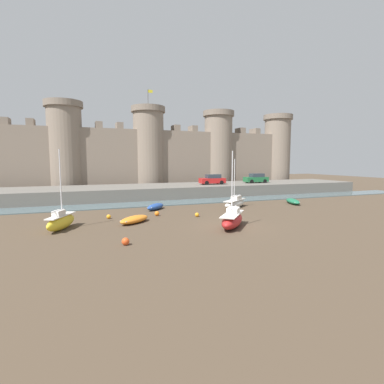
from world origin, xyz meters
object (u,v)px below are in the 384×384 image
at_px(mooring_buoy_near_shore, 157,214).
at_px(car_quay_east, 256,178).
at_px(car_quay_centre_east, 213,179).
at_px(rowboat_midflat_centre, 293,201).
at_px(sailboat_near_channel_left, 61,221).
at_px(mooring_buoy_off_centre, 197,215).
at_px(rowboat_foreground_left, 134,219).
at_px(rowboat_midflat_right, 155,207).
at_px(sailboat_near_channel_right, 235,203).
at_px(sailboat_foreground_centre, 232,219).
at_px(mooring_buoy_near_channel, 109,217).
at_px(mooring_buoy_mid_mud, 125,241).

xyz_separation_m(mooring_buoy_near_shore, car_quay_east, (21.29, 14.95, 2.30)).
bearing_deg(car_quay_centre_east, rowboat_midflat_centre, -66.21).
distance_m(sailboat_near_channel_left, mooring_buoy_off_centre, 12.43).
relative_size(rowboat_foreground_left, car_quay_centre_east, 0.83).
height_order(rowboat_midflat_right, mooring_buoy_off_centre, rowboat_midflat_right).
bearing_deg(rowboat_midflat_centre, car_quay_centre_east, 113.79).
bearing_deg(sailboat_near_channel_right, sailboat_foreground_centre, -120.21).
bearing_deg(mooring_buoy_near_channel, rowboat_foreground_left, -55.37).
bearing_deg(sailboat_near_channel_right, sailboat_near_channel_left, -165.19).
distance_m(sailboat_near_channel_right, mooring_buoy_mid_mud, 18.44).
relative_size(rowboat_midflat_centre, mooring_buoy_off_centre, 9.75).
xyz_separation_m(rowboat_foreground_left, rowboat_midflat_right, (3.55, 6.49, 0.02)).
bearing_deg(mooring_buoy_mid_mud, mooring_buoy_near_channel, 91.02).
relative_size(sailboat_near_channel_right, mooring_buoy_near_shore, 12.01).
bearing_deg(car_quay_centre_east, car_quay_east, 1.74).
height_order(sailboat_near_channel_left, mooring_buoy_off_centre, sailboat_near_channel_left).
bearing_deg(mooring_buoy_near_shore, mooring_buoy_off_centre, -27.81).
distance_m(sailboat_foreground_centre, car_quay_east, 27.94).
xyz_separation_m(sailboat_foreground_centre, mooring_buoy_near_shore, (-4.60, 7.38, -0.45)).
bearing_deg(mooring_buoy_near_shore, sailboat_near_channel_right, 10.41).
height_order(rowboat_foreground_left, rowboat_midflat_centre, rowboat_midflat_centre).
xyz_separation_m(sailboat_near_channel_left, rowboat_midflat_right, (9.55, 6.93, -0.34)).
bearing_deg(mooring_buoy_near_channel, car_quay_centre_east, 39.46).
relative_size(sailboat_near_channel_right, sailboat_near_channel_left, 0.89).
distance_m(mooring_buoy_off_centre, car_quay_centre_east, 19.18).
bearing_deg(mooring_buoy_off_centre, mooring_buoy_near_shore, 152.19).
bearing_deg(car_quay_east, rowboat_foreground_left, -143.75).
xyz_separation_m(sailboat_near_channel_right, sailboat_near_channel_left, (-18.71, -4.95, 0.12)).
xyz_separation_m(sailboat_foreground_centre, rowboat_midflat_centre, (13.93, 9.38, -0.34)).
distance_m(rowboat_midflat_centre, car_quay_centre_east, 14.04).
relative_size(rowboat_foreground_left, mooring_buoy_near_shore, 7.20).
relative_size(sailboat_foreground_centre, rowboat_midflat_right, 2.08).
distance_m(rowboat_foreground_left, rowboat_midflat_centre, 21.79).
bearing_deg(sailboat_near_channel_left, car_quay_east, 31.01).
xyz_separation_m(mooring_buoy_mid_mud, mooring_buoy_near_shore, (4.54, 9.55, -0.01)).
bearing_deg(car_quay_centre_east, rowboat_foreground_left, -132.08).
bearing_deg(mooring_buoy_mid_mud, rowboat_midflat_centre, 26.61).
bearing_deg(mooring_buoy_off_centre, rowboat_midflat_centre, 14.66).
height_order(mooring_buoy_off_centre, mooring_buoy_near_channel, mooring_buoy_near_channel).
xyz_separation_m(rowboat_midflat_centre, mooring_buoy_off_centre, (-14.92, -3.91, -0.14)).
bearing_deg(mooring_buoy_near_channel, rowboat_midflat_right, 33.51).
bearing_deg(rowboat_midflat_right, rowboat_midflat_centre, -5.81).
relative_size(mooring_buoy_off_centre, mooring_buoy_near_channel, 0.99).
distance_m(mooring_buoy_mid_mud, car_quay_east, 35.68).
height_order(sailboat_foreground_centre, car_quay_centre_east, sailboat_foreground_centre).
bearing_deg(rowboat_midflat_centre, mooring_buoy_near_shore, -173.83).
bearing_deg(rowboat_midflat_centre, sailboat_near_channel_right, -178.83).
height_order(mooring_buoy_near_shore, mooring_buoy_near_channel, mooring_buoy_near_shore).
relative_size(mooring_buoy_off_centre, car_quay_centre_east, 0.10).
height_order(rowboat_midflat_centre, mooring_buoy_near_shore, rowboat_midflat_centre).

